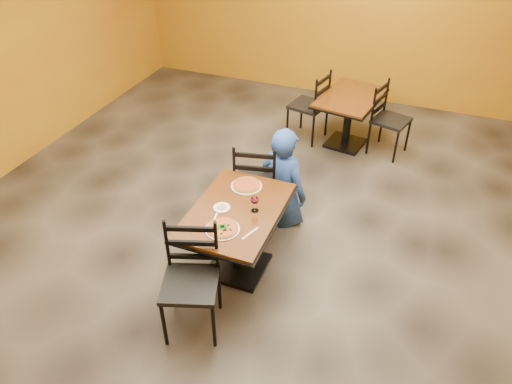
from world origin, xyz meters
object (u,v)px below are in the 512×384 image
at_px(table_second, 349,109).
at_px(pizza_far, 247,185).
at_px(table_main, 237,226).
at_px(side_plate, 222,208).
at_px(chair_main_near, 190,285).
at_px(diner, 284,175).
at_px(wine_glass, 255,203).
at_px(plate_far, 247,186).
at_px(chair_second_left, 308,106).
at_px(pizza_main, 222,228).
at_px(chair_second_right, 391,121).
at_px(chair_main_far, 257,180).
at_px(plate_main, 223,229).

relative_size(table_second, pizza_far, 4.30).
relative_size(table_main, side_plate, 7.69).
xyz_separation_m(table_main, table_second, (0.46, 2.85, -0.01)).
distance_m(chair_main_near, diner, 1.77).
bearing_deg(table_second, wine_glass, -96.00).
distance_m(chair_main_near, plate_far, 1.22).
distance_m(chair_second_left, pizza_main, 3.18).
height_order(chair_second_left, pizza_main, chair_second_left).
bearing_deg(plate_far, pizza_main, -85.59).
distance_m(chair_second_right, plate_far, 2.71).
relative_size(chair_second_left, plate_far, 3.26).
height_order(pizza_far, wine_glass, wine_glass).
bearing_deg(plate_far, table_main, -82.29).
height_order(pizza_far, side_plate, pizza_far).
height_order(chair_main_near, wine_glass, chair_main_near).
height_order(chair_main_near, pizza_main, chair_main_near).
relative_size(pizza_main, plate_far, 0.92).
relative_size(chair_main_near, chair_main_far, 1.00).
height_order(diner, plate_main, diner).
bearing_deg(pizza_main, side_plate, 115.76).
distance_m(plate_main, pizza_far, 0.70).
relative_size(table_second, chair_main_far, 1.18).
distance_m(chair_main_far, pizza_main, 1.20).
bearing_deg(table_main, plate_far, 97.71).
xyz_separation_m(chair_main_far, wine_glass, (0.29, -0.81, 0.33)).
bearing_deg(chair_second_right, chair_second_left, 105.77).
height_order(table_main, side_plate, side_plate).
height_order(chair_main_far, pizza_main, chair_main_far).
bearing_deg(chair_main_far, pizza_main, 83.34).
bearing_deg(diner, side_plate, 90.12).
bearing_deg(plate_main, diner, 83.08).
xyz_separation_m(table_second, chair_main_far, (-0.58, -2.00, -0.04)).
height_order(table_second, pizza_main, pizza_main).
relative_size(chair_second_right, plate_main, 3.14).
bearing_deg(diner, pizza_far, 86.53).
xyz_separation_m(chair_main_far, side_plate, (-0.01, -0.88, 0.24)).
xyz_separation_m(chair_main_far, diner, (0.28, 0.09, 0.07)).
height_order(chair_main_far, wine_glass, chair_main_far).
relative_size(chair_main_near, pizza_main, 3.62).
xyz_separation_m(side_plate, wine_glass, (0.30, 0.08, 0.08)).
bearing_deg(pizza_main, chair_second_left, 92.18).
bearing_deg(wine_glass, plate_far, 123.12).
relative_size(diner, side_plate, 7.21).
bearing_deg(plate_main, chair_main_near, -99.28).
bearing_deg(plate_far, table_second, 78.24).
relative_size(table_second, side_plate, 7.53).
relative_size(diner, wine_glass, 6.41).
distance_m(chair_main_near, chair_second_right, 3.83).
distance_m(table_main, diner, 0.96).
height_order(table_main, plate_main, plate_main).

